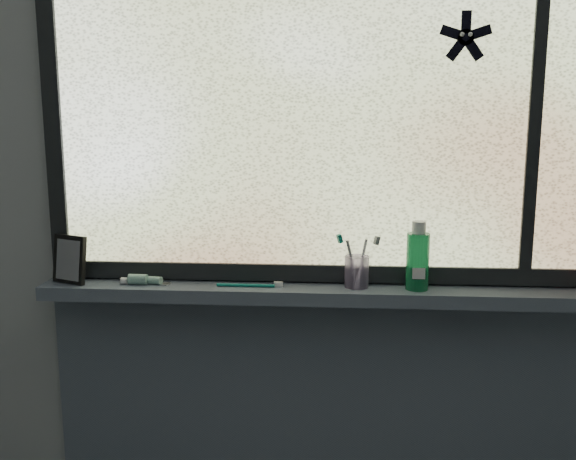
% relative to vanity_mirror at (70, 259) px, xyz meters
% --- Properties ---
extents(wall_back, '(3.00, 0.01, 2.50)m').
position_rel_vanity_mirror_xyz_m(wall_back, '(0.73, 0.08, 0.16)').
color(wall_back, '#9EA3A8').
rests_on(wall_back, ground).
extents(windowsill, '(1.62, 0.14, 0.04)m').
position_rel_vanity_mirror_xyz_m(windowsill, '(0.73, 0.01, -0.09)').
color(windowsill, '#515C6D').
rests_on(windowsill, wall_back).
extents(sill_apron, '(1.62, 0.02, 0.98)m').
position_rel_vanity_mirror_xyz_m(sill_apron, '(0.73, 0.06, -0.60)').
color(sill_apron, '#515C6D').
rests_on(sill_apron, floor).
extents(window_pane, '(1.50, 0.01, 1.00)m').
position_rel_vanity_mirror_xyz_m(window_pane, '(0.73, 0.06, 0.44)').
color(window_pane, silver).
rests_on(window_pane, wall_back).
extents(frame_bottom, '(1.60, 0.03, 0.05)m').
position_rel_vanity_mirror_xyz_m(frame_bottom, '(0.73, 0.05, -0.04)').
color(frame_bottom, black).
rests_on(frame_bottom, windowsill).
extents(frame_left, '(0.05, 0.03, 1.10)m').
position_rel_vanity_mirror_xyz_m(frame_left, '(-0.05, 0.05, 0.44)').
color(frame_left, black).
rests_on(frame_left, wall_back).
extents(frame_mullion, '(0.03, 0.03, 1.00)m').
position_rel_vanity_mirror_xyz_m(frame_mullion, '(1.33, 0.05, 0.44)').
color(frame_mullion, black).
rests_on(frame_mullion, wall_back).
extents(starfish_sticker, '(0.15, 0.02, 0.15)m').
position_rel_vanity_mirror_xyz_m(starfish_sticker, '(1.13, 0.05, 0.63)').
color(starfish_sticker, black).
rests_on(starfish_sticker, window_pane).
extents(vanity_mirror, '(0.13, 0.10, 0.14)m').
position_rel_vanity_mirror_xyz_m(vanity_mirror, '(0.00, 0.00, 0.00)').
color(vanity_mirror, black).
rests_on(vanity_mirror, windowsill).
extents(toothpaste_tube, '(0.18, 0.05, 0.03)m').
position_rel_vanity_mirror_xyz_m(toothpaste_tube, '(0.22, -0.01, -0.06)').
color(toothpaste_tube, silver).
rests_on(toothpaste_tube, windowsill).
extents(toothbrush_cup, '(0.09, 0.09, 0.09)m').
position_rel_vanity_mirror_xyz_m(toothbrush_cup, '(0.85, 0.01, -0.03)').
color(toothbrush_cup, '#C7A9DF').
rests_on(toothbrush_cup, windowsill).
extents(toothbrush_lying, '(0.21, 0.02, 0.01)m').
position_rel_vanity_mirror_xyz_m(toothbrush_lying, '(0.53, -0.01, -0.06)').
color(toothbrush_lying, '#0D7A6C').
rests_on(toothbrush_lying, windowsill).
extents(mouthwash_bottle, '(0.07, 0.07, 0.16)m').
position_rel_vanity_mirror_xyz_m(mouthwash_bottle, '(1.02, 0.00, 0.03)').
color(mouthwash_bottle, '#1C9152').
rests_on(mouthwash_bottle, windowsill).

